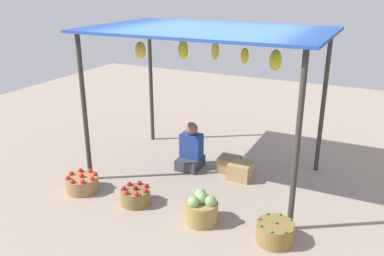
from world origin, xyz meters
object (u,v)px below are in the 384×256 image
object	(u,v)px
basket_red_tomatoes	(82,183)
basket_green_chilies	(275,232)
vendor_person	(191,151)
wooden_crate_near_vendor	(230,164)
wooden_crate_stacked_rear	(240,171)
basket_cabbages	(201,209)
basket_red_apples	(136,196)

from	to	relation	value
basket_red_tomatoes	basket_green_chilies	size ratio (longest dim) A/B	1.05
vendor_person	wooden_crate_near_vendor	xyz separation A→B (m)	(0.63, 0.13, -0.17)
wooden_crate_stacked_rear	basket_green_chilies	bearing A→B (deg)	-55.84
wooden_crate_stacked_rear	vendor_person	bearing A→B (deg)	176.84
basket_red_tomatoes	wooden_crate_near_vendor	world-z (taller)	basket_red_tomatoes
basket_red_tomatoes	wooden_crate_near_vendor	xyz separation A→B (m)	(1.71, 1.54, 0.01)
basket_cabbages	wooden_crate_stacked_rear	world-z (taller)	basket_cabbages
basket_cabbages	wooden_crate_near_vendor	distance (m)	1.53
basket_red_apples	basket_red_tomatoes	bearing A→B (deg)	-177.87
vendor_person	basket_cabbages	distance (m)	1.62
basket_red_tomatoes	basket_red_apples	bearing A→B (deg)	2.13
basket_cabbages	basket_green_chilies	xyz separation A→B (m)	(0.95, -0.00, -0.06)
basket_red_apples	basket_green_chilies	xyz separation A→B (m)	(1.96, -0.02, 0.01)
wooden_crate_stacked_rear	basket_red_apples	bearing A→B (deg)	-128.12
vendor_person	basket_red_apples	distance (m)	1.40
basket_red_tomatoes	basket_cabbages	world-z (taller)	basket_cabbages
vendor_person	basket_green_chilies	bearing A→B (deg)	-38.01
wooden_crate_near_vendor	basket_red_apples	bearing A→B (deg)	-118.14
basket_cabbages	basket_green_chilies	bearing A→B (deg)	-0.17
basket_cabbages	basket_green_chilies	size ratio (longest dim) A/B	0.96
basket_red_tomatoes	wooden_crate_stacked_rear	world-z (taller)	basket_red_tomatoes
basket_red_apples	basket_green_chilies	size ratio (longest dim) A/B	0.91
basket_red_tomatoes	wooden_crate_stacked_rear	bearing A→B (deg)	34.94
basket_red_tomatoes	basket_red_apples	distance (m)	0.91
vendor_person	wooden_crate_near_vendor	bearing A→B (deg)	11.38
basket_red_tomatoes	basket_cabbages	xyz separation A→B (m)	(1.91, 0.02, 0.06)
vendor_person	basket_green_chilies	world-z (taller)	vendor_person
vendor_person	basket_red_tomatoes	distance (m)	1.79
wooden_crate_near_vendor	wooden_crate_stacked_rear	xyz separation A→B (m)	(0.24, -0.18, 0.00)
vendor_person	basket_cabbages	world-z (taller)	vendor_person
basket_red_tomatoes	basket_cabbages	distance (m)	1.91
basket_green_chilies	basket_red_tomatoes	bearing A→B (deg)	-179.63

